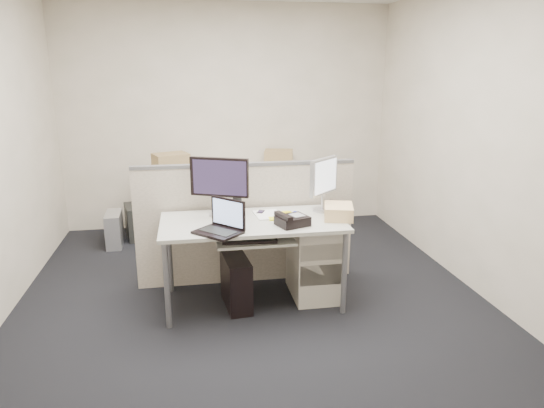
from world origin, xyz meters
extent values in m
cube|color=black|center=(0.00, 0.00, -0.01)|extent=(4.00, 4.50, 0.01)
cube|color=beige|center=(0.00, 2.25, 1.35)|extent=(4.00, 0.02, 2.70)
cube|color=beige|center=(0.00, -2.25, 1.35)|extent=(4.00, 0.02, 2.70)
cube|color=beige|center=(2.00, 0.00, 1.35)|extent=(0.02, 4.50, 2.70)
cube|color=beige|center=(0.00, 0.00, 0.71)|extent=(1.50, 0.75, 0.03)
cylinder|color=slate|center=(-0.70, -0.33, 0.35)|extent=(0.04, 0.04, 0.70)
cylinder|color=slate|center=(-0.70, 0.33, 0.35)|extent=(0.04, 0.04, 0.70)
cylinder|color=slate|center=(0.70, -0.33, 0.35)|extent=(0.04, 0.04, 0.70)
cylinder|color=slate|center=(0.70, 0.33, 0.35)|extent=(0.04, 0.04, 0.70)
cube|color=beige|center=(0.00, -0.18, 0.62)|extent=(0.62, 0.32, 0.02)
cube|color=beige|center=(0.55, 0.05, 0.33)|extent=(0.40, 0.55, 0.65)
cube|color=beige|center=(0.00, 0.45, 0.55)|extent=(2.00, 0.06, 1.10)
cube|color=beige|center=(0.00, 1.93, 0.36)|extent=(2.00, 0.60, 0.72)
cube|color=black|center=(-0.25, 0.18, 0.98)|extent=(0.54, 0.37, 0.50)
cube|color=#B7B7BC|center=(0.65, 0.18, 0.96)|extent=(0.41, 0.40, 0.46)
cube|color=black|center=(-0.30, -0.28, 0.85)|extent=(0.41, 0.41, 0.25)
cylinder|color=black|center=(0.35, -0.05, 0.75)|extent=(0.13, 0.13, 0.05)
cube|color=black|center=(0.30, -0.18, 0.77)|extent=(0.29, 0.26, 0.08)
cube|color=white|center=(0.15, 0.12, 0.74)|extent=(0.24, 0.29, 0.01)
cube|color=yellow|center=(0.18, 0.00, 0.74)|extent=(0.08, 0.08, 0.01)
cylinder|color=black|center=(-0.10, 0.22, 0.81)|extent=(0.10, 0.10, 0.17)
ellipsoid|color=yellow|center=(0.28, 0.10, 0.75)|extent=(0.17, 0.10, 0.04)
cube|color=black|center=(0.10, 0.20, 0.74)|extent=(0.09, 0.11, 0.01)
cube|color=#E5C17F|center=(0.72, -0.05, 0.79)|extent=(0.30, 0.35, 0.11)
cube|color=black|center=(-0.05, -0.22, 0.64)|extent=(0.44, 0.19, 0.02)
cube|color=black|center=(-0.15, -0.05, 0.22)|extent=(0.23, 0.48, 0.43)
cube|color=black|center=(-1.17, 1.85, 0.20)|extent=(0.25, 0.45, 0.39)
cube|color=#B7B7BC|center=(-1.36, 1.63, 0.19)|extent=(0.18, 0.41, 0.38)
cube|color=olive|center=(-0.70, 1.81, 0.86)|extent=(0.45, 0.40, 0.28)
cube|color=olive|center=(0.60, 2.05, 0.84)|extent=(0.39, 0.34, 0.25)
cube|color=#B0280F|center=(-0.73, 1.83, 0.86)|extent=(0.13, 0.30, 0.27)
camera|label=1|loc=(-0.48, -3.78, 1.94)|focal=32.00mm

